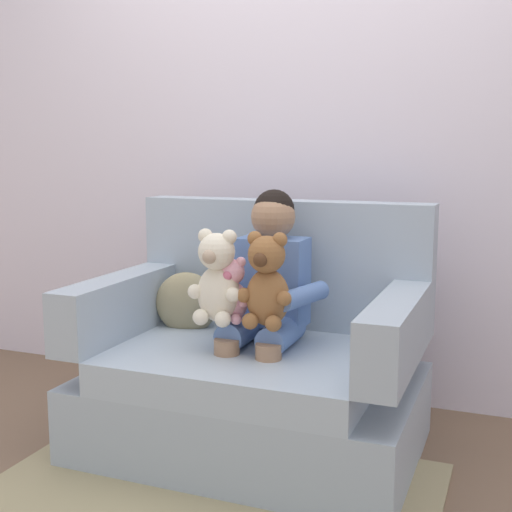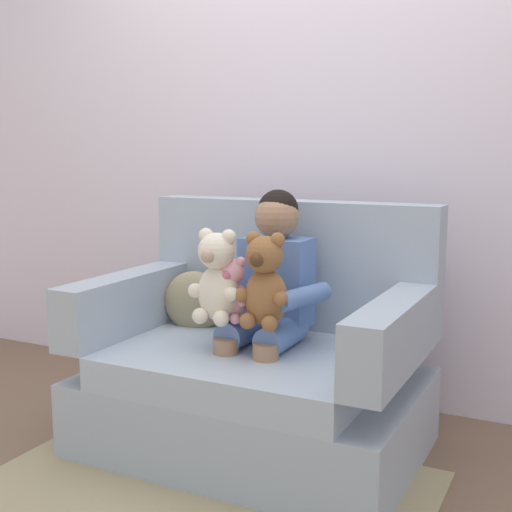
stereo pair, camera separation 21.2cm
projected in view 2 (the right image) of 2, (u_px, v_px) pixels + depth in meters
ground_plane at (254, 448)px, 2.60m from camera, size 8.00×8.00×0.00m
back_wall at (327, 113)px, 3.04m from camera, size 6.00×0.10×2.60m
armchair at (259, 369)px, 2.59m from camera, size 1.23×0.85×0.93m
seated_child at (269, 288)px, 2.54m from camera, size 0.45×0.39×0.82m
plush_brown at (265, 283)px, 2.36m from camera, size 0.20×0.16×0.34m
plush_pink at (232, 291)px, 2.45m from camera, size 0.14×0.12×0.24m
plush_cream at (217, 279)px, 2.43m from camera, size 0.20×0.17×0.34m
throw_pillow at (195, 302)px, 2.81m from camera, size 0.28×0.18×0.26m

